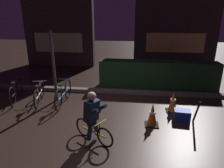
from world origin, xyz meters
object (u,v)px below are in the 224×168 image
at_px(traffic_cone_near, 152,115).
at_px(closed_umbrella, 196,112).
at_px(parked_bike_left_mid, 39,94).
at_px(cyclist, 93,117).
at_px(street_post, 54,68).
at_px(parked_bike_center_left, 63,94).
at_px(parked_bike_leftmost, 16,91).
at_px(traffic_cone_far, 173,102).
at_px(blue_crate, 182,115).

xyz_separation_m(traffic_cone_near, closed_umbrella, (1.17, 0.15, 0.07)).
xyz_separation_m(parked_bike_left_mid, cyclist, (2.30, -1.92, 0.30)).
relative_size(street_post, parked_bike_center_left, 1.40).
distance_m(parked_bike_leftmost, parked_bike_center_left, 1.74).
height_order(parked_bike_left_mid, traffic_cone_far, parked_bike_left_mid).
bearing_deg(blue_crate, closed_umbrella, -39.90).
bearing_deg(parked_bike_left_mid, street_post, -78.21).
bearing_deg(parked_bike_leftmost, traffic_cone_near, -122.28).
bearing_deg(street_post, blue_crate, -12.39).
xyz_separation_m(blue_crate, closed_umbrella, (0.30, -0.25, 0.24)).
xyz_separation_m(parked_bike_left_mid, traffic_cone_far, (4.41, -0.12, 0.00)).
bearing_deg(cyclist, street_post, 161.39).
xyz_separation_m(street_post, blue_crate, (4.10, -0.90, -1.05)).
xyz_separation_m(parked_bike_leftmost, traffic_cone_far, (5.31, -0.20, -0.02)).
distance_m(parked_bike_center_left, cyclist, 2.46).
bearing_deg(traffic_cone_near, parked_bike_center_left, 159.28).
relative_size(parked_bike_left_mid, cyclist, 1.20).
bearing_deg(blue_crate, parked_bike_center_left, 169.59).
distance_m(parked_bike_left_mid, cyclist, 3.01).
height_order(traffic_cone_near, cyclist, cyclist).
distance_m(traffic_cone_far, closed_umbrella, 0.92).
xyz_separation_m(street_post, parked_bike_center_left, (0.35, -0.21, -0.84)).
height_order(parked_bike_center_left, cyclist, cyclist).
height_order(parked_bike_leftmost, parked_bike_left_mid, parked_bike_leftmost).
bearing_deg(blue_crate, traffic_cone_near, -155.32).
relative_size(parked_bike_center_left, traffic_cone_far, 2.53).
height_order(street_post, parked_bike_leftmost, street_post).
bearing_deg(parked_bike_center_left, blue_crate, -103.11).
bearing_deg(traffic_cone_near, parked_bike_left_mid, 164.27).
relative_size(traffic_cone_near, cyclist, 0.53).
xyz_separation_m(parked_bike_center_left, cyclist, (1.45, -1.97, 0.27)).
bearing_deg(parked_bike_leftmost, parked_bike_left_mid, -113.82).
bearing_deg(closed_umbrella, parked_bike_leftmost, -96.38).
height_order(parked_bike_center_left, traffic_cone_far, parked_bike_center_left).
distance_m(street_post, blue_crate, 4.32).
distance_m(parked_bike_left_mid, traffic_cone_far, 4.42).
height_order(street_post, traffic_cone_far, street_post).
bearing_deg(blue_crate, street_post, 167.61).
height_order(cyclist, closed_umbrella, cyclist).
relative_size(parked_bike_leftmost, parked_bike_left_mid, 1.07).
relative_size(traffic_cone_far, closed_umbrella, 0.80).
height_order(traffic_cone_far, cyclist, cyclist).
bearing_deg(closed_umbrella, traffic_cone_near, -79.45).
bearing_deg(traffic_cone_near, parked_bike_leftmost, 166.23).
distance_m(traffic_cone_far, cyclist, 2.80).
height_order(blue_crate, closed_umbrella, closed_umbrella).
bearing_deg(parked_bike_left_mid, parked_bike_leftmost, 69.73).
bearing_deg(traffic_cone_far, parked_bike_left_mid, 178.42).
height_order(parked_bike_leftmost, closed_umbrella, closed_umbrella).
distance_m(street_post, parked_bike_left_mid, 1.04).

